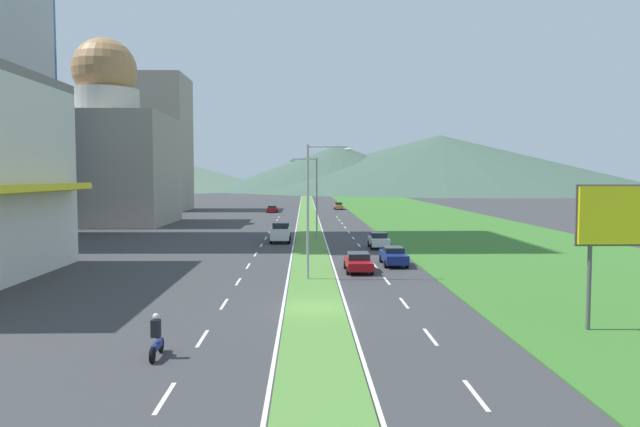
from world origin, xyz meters
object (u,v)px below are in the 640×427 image
car_2 (379,240)px  car_1 (272,209)px  billboard_roadside (622,223)px  motorcycle_rider (156,339)px  street_lamp_mid (314,192)px  car_0 (339,206)px  pickup_truck_0 (281,233)px  car_4 (358,262)px  car_3 (394,256)px  street_lamp_near (313,202)px

car_2 → car_1: bearing=-166.6°
billboard_roadside → motorcycle_rider: (-20.54, -3.56, -4.30)m
street_lamp_mid → car_0: street_lamp_mid is taller
car_0 → pickup_truck_0: size_ratio=0.87×
car_4 → car_3: bearing=135.1°
car_3 → motorcycle_rider: (-13.08, -24.21, -0.02)m
car_2 → car_3: car_2 is taller
car_2 → car_3: 11.34m
street_lamp_mid → car_4: 23.93m
street_lamp_near → street_lamp_mid: 26.76m
street_lamp_mid → car_1: size_ratio=2.25×
billboard_roadside → car_4: (-10.61, 17.49, -4.32)m
billboard_roadside → car_0: size_ratio=1.45×
car_1 → car_4: (10.52, -72.94, 0.01)m
billboard_roadside → car_2: 33.07m
street_lamp_near → motorcycle_rider: 19.30m
car_4 → car_0: bearing=177.8°
car_0 → car_2: 68.91m
car_1 → car_4: size_ratio=0.91×
street_lamp_near → car_3: 10.47m
car_0 → car_4: 83.47m
street_lamp_mid → car_2: bearing=-53.9°
street_lamp_near → billboard_roadside: bearing=-44.8°
street_lamp_near → pickup_truck_0: (-3.22, 24.12, -4.43)m
car_0 → car_1: size_ratio=1.14×
street_lamp_mid → car_1: 50.43m
car_1 → car_3: car_3 is taller
street_lamp_near → car_4: bearing=44.8°
billboard_roadside → car_2: size_ratio=1.69×
car_4 → billboard_roadside: bearing=31.2°
billboard_roadside → car_3: (-7.46, 20.65, -4.28)m
street_lamp_near → car_1: street_lamp_near is taller
billboard_roadside → motorcycle_rider: bearing=-170.2°
car_4 → motorcycle_rider: size_ratio=2.28×
car_3 → motorcycle_rider: 27.52m
street_lamp_near → car_2: (6.86, 17.97, -4.63)m
car_4 → motorcycle_rider: (-9.93, -21.05, 0.02)m
street_lamp_near → billboard_roadside: size_ratio=1.37×
street_lamp_near → billboard_roadside: (14.10, -14.02, -0.37)m
car_3 → car_1: bearing=-168.9°
car_3 → street_lamp_mid: bearing=-162.9°
car_3 → car_4: bearing=-44.9°
billboard_roadside → car_3: 22.37m
car_2 → car_4: 14.88m
car_3 → billboard_roadside: bearing=19.9°
billboard_roadside → car_0: billboard_roadside is taller
car_2 → car_4: size_ratio=0.89×
car_1 → pickup_truck_0: (3.80, -52.29, 0.27)m
car_0 → car_3: (-0.08, -80.25, -0.01)m
pickup_truck_0 → billboard_roadside: bearing=-155.6°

